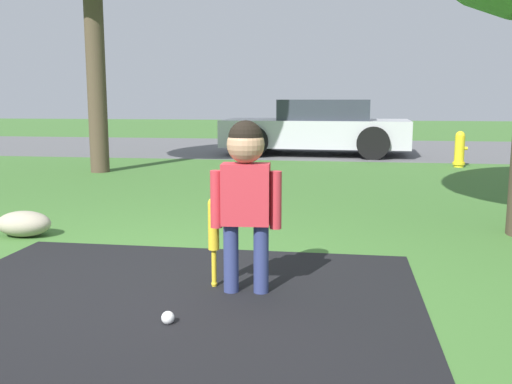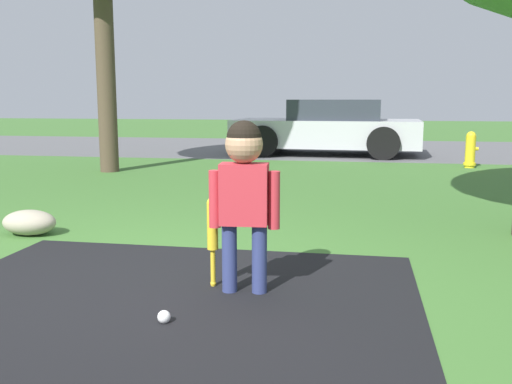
# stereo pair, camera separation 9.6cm
# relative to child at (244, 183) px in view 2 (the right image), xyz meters

# --- Properties ---
(ground_plane) EXTENTS (60.00, 60.00, 0.00)m
(ground_plane) POSITION_rel_child_xyz_m (-0.71, -0.02, -0.69)
(ground_plane) COLOR #3D6B2D
(street_strip) EXTENTS (40.00, 6.00, 0.01)m
(street_strip) POSITION_rel_child_xyz_m (-0.71, 10.75, -0.69)
(street_strip) COLOR #59595B
(street_strip) RESTS_ON ground
(child) EXTENTS (0.43, 0.23, 1.07)m
(child) POSITION_rel_child_xyz_m (0.00, 0.00, 0.00)
(child) COLOR navy
(child) RESTS_ON ground
(baseball_bat) EXTENTS (0.07, 0.07, 0.58)m
(baseball_bat) POSITION_rel_child_xyz_m (-0.22, 0.08, -0.32)
(baseball_bat) COLOR yellow
(baseball_bat) RESTS_ON ground
(sports_ball) EXTENTS (0.07, 0.07, 0.07)m
(sports_ball) POSITION_rel_child_xyz_m (-0.33, -0.56, -0.66)
(sports_ball) COLOR white
(sports_ball) RESTS_ON ground
(fire_hydrant) EXTENTS (0.24, 0.21, 0.64)m
(fire_hydrant) POSITION_rel_child_xyz_m (2.59, 7.15, -0.38)
(fire_hydrant) COLOR yellow
(fire_hydrant) RESTS_ON ground
(parked_car) EXTENTS (4.02, 2.12, 1.18)m
(parked_car) POSITION_rel_child_xyz_m (-0.00, 9.15, -0.12)
(parked_car) COLOR #B7B7BC
(parked_car) RESTS_ON ground
(edging_rock) EXTENTS (0.48, 0.33, 0.22)m
(edging_rock) POSITION_rel_child_xyz_m (-2.18, 1.15, -0.58)
(edging_rock) COLOR #9E937F
(edging_rock) RESTS_ON ground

